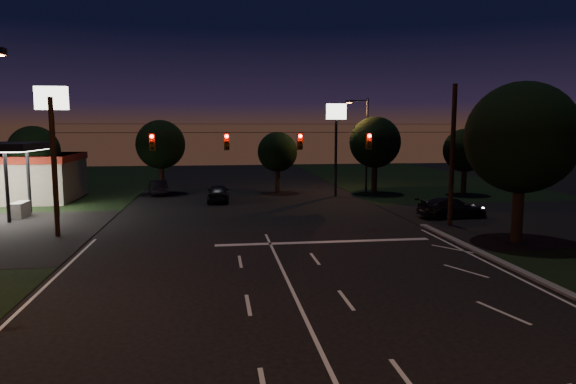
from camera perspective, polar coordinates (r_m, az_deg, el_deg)
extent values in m
plane|color=black|center=(17.19, 2.19, -14.36)|extent=(140.00, 140.00, 0.00)
cube|color=black|center=(39.61, 27.39, -2.76)|extent=(20.00, 16.00, 0.02)
cube|color=silver|center=(28.56, 4.03, -5.56)|extent=(12.00, 0.50, 0.01)
cylinder|color=black|center=(34.71, 17.51, -3.60)|extent=(0.30, 0.30, 9.00)
cylinder|color=black|center=(32.67, -24.18, -4.56)|extent=(0.28, 0.28, 8.00)
cylinder|color=black|center=(30.86, -2.73, 6.63)|extent=(24.00, 0.03, 0.03)
cylinder|color=black|center=(30.86, -2.74, 7.56)|extent=(24.00, 0.02, 0.02)
cube|color=#3F3307|center=(30.95, -14.85, 5.38)|extent=(0.32, 0.26, 1.00)
sphere|color=#FF0705|center=(30.79, -14.90, 5.99)|extent=(0.22, 0.22, 0.22)
sphere|color=black|center=(30.79, -14.88, 5.37)|extent=(0.20, 0.20, 0.20)
sphere|color=black|center=(30.80, -14.86, 4.76)|extent=(0.20, 0.20, 0.20)
cube|color=#3F3307|center=(30.74, -6.83, 5.56)|extent=(0.32, 0.26, 1.00)
sphere|color=#FF0705|center=(30.58, -6.83, 6.17)|extent=(0.22, 0.22, 0.22)
sphere|color=black|center=(30.58, -6.82, 5.55)|extent=(0.20, 0.20, 0.20)
sphere|color=black|center=(30.60, -6.81, 4.93)|extent=(0.20, 0.20, 0.20)
cube|color=#3F3307|center=(31.15, 1.33, 5.63)|extent=(0.32, 0.26, 1.00)
sphere|color=#FF0705|center=(30.99, 1.38, 6.23)|extent=(0.22, 0.22, 0.22)
sphere|color=black|center=(30.99, 1.37, 5.62)|extent=(0.20, 0.20, 0.20)
sphere|color=black|center=(31.00, 1.37, 5.01)|extent=(0.20, 0.20, 0.20)
cube|color=#3F3307|center=(32.13, 8.95, 5.59)|extent=(0.32, 0.26, 1.00)
sphere|color=#FF0705|center=(31.97, 9.05, 6.18)|extent=(0.22, 0.22, 0.22)
sphere|color=black|center=(31.98, 9.03, 5.59)|extent=(0.20, 0.20, 0.20)
sphere|color=black|center=(31.99, 9.02, 4.99)|extent=(0.20, 0.20, 0.20)
cube|color=gray|center=(40.53, -27.61, -1.78)|extent=(0.80, 2.00, 1.10)
cylinder|color=black|center=(38.44, -28.76, 0.49)|extent=(0.24, 0.24, 4.80)
cylinder|color=black|center=(42.18, -26.86, 1.12)|extent=(0.24, 0.24, 4.80)
cylinder|color=black|center=(39.42, -24.46, 2.85)|extent=(0.24, 0.24, 7.50)
cube|color=white|center=(39.38, -24.81, 9.46)|extent=(2.20, 0.30, 1.60)
cylinder|color=black|center=(47.08, 5.33, 3.78)|extent=(0.24, 0.24, 7.00)
cube|color=white|center=(47.02, 5.39, 8.89)|extent=(1.80, 0.30, 1.40)
cylinder|color=black|center=(49.87, 8.74, 5.07)|extent=(0.20, 0.20, 9.00)
cylinder|color=black|center=(49.65, 7.83, 10.04)|extent=(1.80, 0.12, 0.12)
cube|color=black|center=(49.41, 6.81, 9.95)|extent=(0.60, 0.35, 0.22)
cube|color=#EC5B1C|center=(49.40, 6.81, 9.81)|extent=(0.45, 0.25, 0.04)
cylinder|color=black|center=(30.79, 24.17, -1.47)|extent=(0.60, 0.60, 4.00)
sphere|color=black|center=(30.49, 24.54, 5.53)|extent=(6.00, 6.00, 6.00)
sphere|color=black|center=(31.20, 25.01, 5.20)|extent=(4.50, 4.50, 4.50)
sphere|color=black|center=(30.43, 23.27, 5.34)|extent=(4.20, 4.20, 4.20)
cylinder|color=black|center=(48.41, -26.21, 0.78)|extent=(0.49, 0.49, 3.00)
sphere|color=black|center=(48.21, -26.40, 4.11)|extent=(4.20, 4.20, 4.20)
sphere|color=black|center=(48.38, -25.80, 4.00)|extent=(3.15, 3.15, 3.15)
sphere|color=black|center=(48.54, -26.79, 3.99)|extent=(2.94, 2.94, 2.94)
cylinder|color=black|center=(50.21, -13.88, 1.66)|extent=(0.52, 0.52, 3.25)
sphere|color=black|center=(50.02, -13.98, 5.15)|extent=(4.60, 4.60, 4.60)
sphere|color=black|center=(50.32, -13.42, 5.02)|extent=(3.45, 3.45, 3.45)
sphere|color=black|center=(50.30, -14.48, 5.03)|extent=(3.22, 3.22, 3.22)
cylinder|color=black|center=(49.33, -1.17, 1.49)|extent=(0.47, 0.47, 2.75)
sphere|color=black|center=(49.13, -1.18, 4.49)|extent=(3.80, 3.80, 3.80)
sphere|color=black|center=(49.47, -0.78, 4.37)|extent=(2.85, 2.85, 2.85)
sphere|color=black|center=(49.28, -1.64, 4.39)|extent=(2.66, 2.66, 2.66)
cylinder|color=black|center=(49.25, 9.57, 1.76)|extent=(0.53, 0.53, 3.40)
sphere|color=black|center=(49.05, 9.65, 5.48)|extent=(4.80, 4.80, 4.80)
sphere|color=black|center=(49.55, 10.05, 5.32)|extent=(3.60, 3.60, 3.60)
sphere|color=black|center=(49.14, 9.03, 5.37)|extent=(3.36, 3.36, 3.36)
cylinder|color=black|center=(50.47, 18.95, 1.31)|extent=(0.48, 0.48, 2.90)
sphere|color=black|center=(50.28, 19.08, 4.40)|extent=(4.00, 4.00, 4.00)
sphere|color=black|center=(50.73, 19.32, 4.28)|extent=(3.00, 3.00, 3.00)
sphere|color=black|center=(50.28, 18.57, 4.32)|extent=(2.80, 2.80, 2.80)
imported|color=black|center=(43.88, -7.76, -0.10)|extent=(1.97, 4.55, 1.53)
imported|color=black|center=(49.79, -14.26, 0.52)|extent=(2.28, 4.39, 1.38)
imported|color=black|center=(37.59, 17.78, -1.70)|extent=(4.98, 2.26, 1.41)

